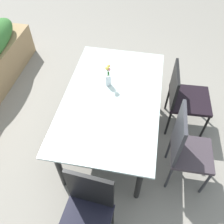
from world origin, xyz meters
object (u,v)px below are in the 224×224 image
at_px(chair_end_left, 87,211).
at_px(flower_vase, 108,77).
at_px(dining_table, 112,101).
at_px(chair_near_left, 186,147).
at_px(chair_near_right, 184,96).

bearing_deg(chair_end_left, flower_vase, -81.89).
relative_size(dining_table, chair_near_left, 1.66).
height_order(chair_near_right, flower_vase, flower_vase).
bearing_deg(chair_near_left, chair_end_left, -47.58).
bearing_deg(chair_near_left, flower_vase, -123.70).
relative_size(chair_near_left, flower_vase, 3.77).
relative_size(dining_table, chair_near_right, 1.93).
height_order(chair_end_left, chair_near_left, chair_near_left).
height_order(dining_table, chair_near_left, chair_near_left).
bearing_deg(chair_near_right, flower_vase, -80.15).
bearing_deg(flower_vase, chair_near_right, -77.61).
bearing_deg(chair_near_right, dining_table, -67.65).
bearing_deg(flower_vase, dining_table, -157.08).
bearing_deg(flower_vase, chair_end_left, -176.42).
relative_size(dining_table, chair_end_left, 1.76).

